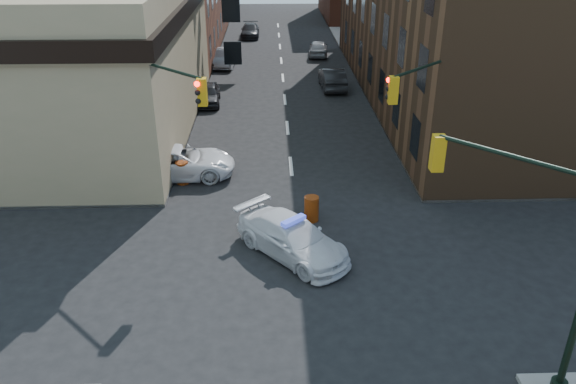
{
  "coord_description": "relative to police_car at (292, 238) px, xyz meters",
  "views": [
    {
      "loc": [
        -1.06,
        -17.53,
        12.19
      ],
      "look_at": [
        -0.41,
        2.49,
        2.2
      ],
      "focal_mm": 35.0,
      "sensor_mm": 36.0,
      "label": 1
    }
  ],
  "objects": [
    {
      "name": "ground",
      "position": [
        0.28,
        -1.35,
        -0.75
      ],
      "size": [
        140.0,
        140.0,
        0.0
      ],
      "primitive_type": "plane",
      "color": "black",
      "rests_on": "ground"
    },
    {
      "name": "sidewalk_nw",
      "position": [
        -22.72,
        31.4,
        -0.68
      ],
      "size": [
        34.0,
        54.5,
        0.15
      ],
      "primitive_type": "cube",
      "color": "gray",
      "rests_on": "ground"
    },
    {
      "name": "sidewalk_ne",
      "position": [
        23.28,
        31.4,
        -0.68
      ],
      "size": [
        34.0,
        54.5,
        0.15
      ],
      "primitive_type": "cube",
      "color": "gray",
      "rests_on": "ground"
    },
    {
      "name": "bank_building",
      "position": [
        -16.72,
        15.15,
        3.75
      ],
      "size": [
        22.0,
        22.0,
        9.0
      ],
      "primitive_type": "cube",
      "color": "#978463",
      "rests_on": "ground"
    },
    {
      "name": "signal_pole_se",
      "position": [
        6.32,
        -6.88,
        3.86
      ],
      "size": [
        5.4,
        5.27,
        8.0
      ],
      "rotation": [
        0.0,
        0.0,
        2.36
      ],
      "color": "black",
      "rests_on": "sidewalk_se"
    },
    {
      "name": "signal_pole_nw",
      "position": [
        -5.57,
        3.98,
        3.59
      ],
      "size": [
        3.58,
        3.67,
        8.0
      ],
      "rotation": [
        0.0,
        0.0,
        -0.79
      ],
      "color": "black",
      "rests_on": "sidewalk_nw"
    },
    {
      "name": "signal_pole_ne",
      "position": [
        6.12,
        4.0,
        3.59
      ],
      "size": [
        3.67,
        3.58,
        8.0
      ],
      "rotation": [
        0.0,
        0.0,
        -2.36
      ],
      "color": "black",
      "rests_on": "sidewalk_ne"
    },
    {
      "name": "tree_ne_near",
      "position": [
        7.78,
        24.65,
        2.74
      ],
      "size": [
        3.0,
        3.0,
        4.85
      ],
      "color": "black",
      "rests_on": "sidewalk_ne"
    },
    {
      "name": "tree_ne_far",
      "position": [
        7.78,
        32.65,
        2.74
      ],
      "size": [
        3.0,
        3.0,
        4.85
      ],
      "color": "black",
      "rests_on": "sidewalk_ne"
    },
    {
      "name": "police_car",
      "position": [
        0.0,
        0.0,
        0.0
      ],
      "size": [
        5.01,
        5.29,
        1.51
      ],
      "primitive_type": "imported",
      "rotation": [
        0.0,
        0.0,
        0.72
      ],
      "color": "white",
      "rests_on": "ground"
    },
    {
      "name": "pickup",
      "position": [
        -5.52,
        7.56,
        0.05
      ],
      "size": [
        5.86,
        2.91,
        1.6
      ],
      "primitive_type": "imported",
      "rotation": [
        0.0,
        0.0,
        1.62
      ],
      "color": "white",
      "rests_on": "ground"
    },
    {
      "name": "parked_car_wnear",
      "position": [
        -5.19,
        19.88,
        -0.05
      ],
      "size": [
        1.89,
        4.23,
        1.41
      ],
      "primitive_type": "imported",
      "rotation": [
        0.0,
        0.0,
        0.05
      ],
      "color": "black",
      "rests_on": "ground"
    },
    {
      "name": "parked_car_wfar",
      "position": [
        -4.65,
        30.73,
        -0.0
      ],
      "size": [
        1.99,
        4.69,
        1.51
      ],
      "primitive_type": "imported",
      "rotation": [
        0.0,
        0.0,
        -0.09
      ],
      "color": "#97999F",
      "rests_on": "ground"
    },
    {
      "name": "parked_car_wdeep",
      "position": [
        -2.86,
        43.68,
        -0.06
      ],
      "size": [
        1.97,
        4.78,
        1.38
      ],
      "primitive_type": "imported",
      "rotation": [
        0.0,
        0.0,
        -0.01
      ],
      "color": "black",
      "rests_on": "ground"
    },
    {
      "name": "parked_car_enear",
      "position": [
        4.01,
        23.43,
        0.04
      ],
      "size": [
        1.87,
        4.87,
        1.58
      ],
      "primitive_type": "imported",
      "rotation": [
        0.0,
        0.0,
        3.18
      ],
      "color": "black",
      "rests_on": "ground"
    },
    {
      "name": "parked_car_efar",
      "position": [
        3.83,
        34.46,
        -0.03
      ],
      "size": [
        2.14,
        4.42,
        1.46
      ],
      "primitive_type": "imported",
      "rotation": [
        0.0,
        0.0,
        3.04
      ],
      "color": "gray",
      "rests_on": "ground"
    },
    {
      "name": "pedestrian_a",
      "position": [
        -6.22,
        7.47,
        0.34
      ],
      "size": [
        0.82,
        0.78,
        1.89
      ],
      "primitive_type": "imported",
      "rotation": [
        0.0,
        0.0,
        -0.67
      ],
      "color": "black",
      "rests_on": "sidewalk_nw"
    },
    {
      "name": "pedestrian_b",
      "position": [
        -12.38,
        4.65,
        0.39
      ],
      "size": [
        1.0,
        0.79,
        1.99
      ],
      "primitive_type": "imported",
      "rotation": [
        0.0,
        0.0,
        -0.04
      ],
      "color": "black",
      "rests_on": "sidewalk_nw"
    },
    {
      "name": "pedestrian_c",
      "position": [
        -11.86,
        7.75,
        0.23
      ],
      "size": [
        1.04,
        0.57,
        1.67
      ],
      "primitive_type": "imported",
      "rotation": [
        0.0,
        0.0,
        0.18
      ],
      "color": "#1E242E",
      "rests_on": "sidewalk_nw"
    },
    {
      "name": "barrel_road",
      "position": [
        0.95,
        2.73,
        -0.19
      ],
      "size": [
        0.64,
        0.64,
        1.13
      ],
      "primitive_type": "cylinder",
      "rotation": [
        0.0,
        0.0,
        -0.01
      ],
      "color": "red",
      "rests_on": "ground"
    },
    {
      "name": "barrel_bank",
      "position": [
        -5.22,
        6.73,
        -0.18
      ],
      "size": [
        0.68,
        0.68,
        1.14
      ],
      "primitive_type": "cylinder",
      "rotation": [
        0.0,
        0.0,
        0.07
      ],
      "color": "#C13009",
      "rests_on": "ground"
    },
    {
      "name": "barricade_nw_a",
      "position": [
        -7.25,
        4.92,
        -0.1
      ],
      "size": [
        1.45,
        0.96,
        1.0
      ],
      "primitive_type": null,
      "rotation": [
        0.0,
        0.0,
        0.24
      ],
      "color": "#F0380B",
      "rests_on": "sidewalk_nw"
    },
    {
      "name": "barricade_nw_b",
      "position": [
        -11.72,
        4.67,
        -0.1
      ],
      "size": [
        1.34,
        0.67,
        1.01
      ],
      "primitive_type": null,
      "rotation": [
        0.0,
        0.0,
        0.0
      ],
      "color": "#EA600B",
      "rests_on": "sidewalk_nw"
    }
  ]
}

